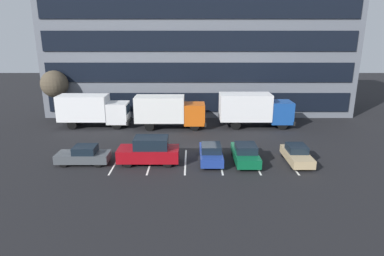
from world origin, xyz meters
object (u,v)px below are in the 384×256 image
(sedan_charcoal, at_px, (84,155))
(bare_tree, at_px, (55,84))
(sedan_tan, at_px, (297,155))
(sedan_navy, at_px, (211,153))
(suv_maroon, at_px, (150,151))
(sedan_forest, at_px, (246,154))
(box_truck_white, at_px, (93,109))
(box_truck_orange, at_px, (169,110))
(box_truck_blue, at_px, (255,108))

(sedan_charcoal, height_order, bare_tree, bare_tree)
(bare_tree, bearing_deg, sedan_tan, -29.01)
(sedan_tan, bearing_deg, sedan_navy, 178.33)
(suv_maroon, bearing_deg, sedan_forest, 1.57)
(sedan_charcoal, bearing_deg, sedan_tan, 0.85)
(box_truck_white, height_order, sedan_tan, box_truck_white)
(box_truck_orange, xyz_separation_m, bare_tree, (-13.61, 3.61, 2.31))
(sedan_tan, bearing_deg, box_truck_orange, 137.54)
(sedan_charcoal, relative_size, suv_maroon, 0.86)
(sedan_charcoal, relative_size, bare_tree, 0.70)
(sedan_forest, bearing_deg, sedan_charcoal, -178.63)
(box_truck_white, relative_size, sedan_navy, 1.83)
(sedan_charcoal, relative_size, sedan_forest, 0.94)
(sedan_charcoal, distance_m, suv_maroon, 5.23)
(sedan_tan, bearing_deg, bare_tree, 150.99)
(box_truck_orange, distance_m, sedan_forest, 12.11)
(box_truck_orange, relative_size, sedan_tan, 1.92)
(box_truck_orange, xyz_separation_m, suv_maroon, (-0.86, -10.15, -0.95))
(suv_maroon, xyz_separation_m, bare_tree, (-12.75, 13.75, 3.26))
(sedan_tan, relative_size, sedan_charcoal, 0.97)
(bare_tree, bearing_deg, suv_maroon, -47.18)
(sedan_charcoal, distance_m, sedan_forest, 12.88)
(sedan_charcoal, relative_size, sedan_navy, 0.98)
(suv_maroon, distance_m, sedan_navy, 4.93)
(box_truck_orange, height_order, sedan_charcoal, box_truck_orange)
(box_truck_orange, xyz_separation_m, sedan_navy, (4.05, -9.79, -1.29))
(box_truck_orange, distance_m, bare_tree, 14.27)
(sedan_navy, relative_size, sedan_forest, 0.96)
(suv_maroon, distance_m, sedan_forest, 7.67)
(sedan_tan, relative_size, suv_maroon, 0.83)
(suv_maroon, bearing_deg, sedan_navy, 4.13)
(sedan_tan, bearing_deg, box_truck_white, 151.44)
(sedan_tan, xyz_separation_m, sedan_navy, (-6.87, 0.20, 0.03))
(box_truck_blue, distance_m, bare_tree, 23.28)
(box_truck_blue, height_order, suv_maroon, box_truck_blue)
(box_truck_white, distance_m, sedan_forest, 18.53)
(box_truck_white, xyz_separation_m, suv_maroon, (7.57, -10.68, -0.95))
(box_truck_white, distance_m, sedan_tan, 22.07)
(box_truck_orange, relative_size, suv_maroon, 1.59)
(box_truck_orange, bearing_deg, sedan_charcoal, -120.67)
(box_truck_white, height_order, bare_tree, bare_tree)
(box_truck_orange, distance_m, sedan_charcoal, 11.98)
(suv_maroon, bearing_deg, box_truck_orange, 85.15)
(box_truck_orange, height_order, sedan_navy, box_truck_orange)
(sedan_charcoal, height_order, sedan_navy, sedan_navy)
(sedan_forest, relative_size, bare_tree, 0.74)
(box_truck_white, bearing_deg, box_truck_orange, -3.66)
(box_truck_blue, height_order, sedan_forest, box_truck_blue)
(sedan_tan, height_order, sedan_navy, sedan_navy)
(sedan_forest, xyz_separation_m, bare_tree, (-20.41, 13.54, 3.57))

